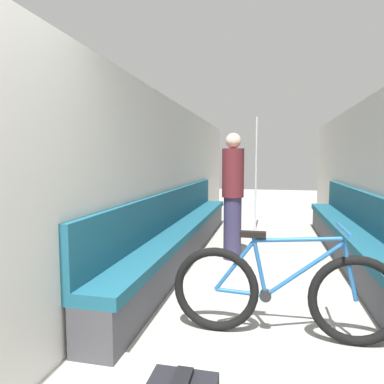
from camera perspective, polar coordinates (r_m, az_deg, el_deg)
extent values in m
cube|color=beige|center=(4.82, -4.41, 2.21)|extent=(0.10, 10.11, 2.23)
cube|color=beige|center=(4.80, 28.83, 1.55)|extent=(0.10, 10.11, 2.23)
cube|color=#3D3D42|center=(4.97, -1.21, -8.45)|extent=(0.34, 5.40, 0.38)
cube|color=#195166|center=(4.92, -1.22, -5.73)|extent=(0.40, 5.40, 0.10)
cube|color=#195166|center=(4.92, -3.12, -2.37)|extent=(0.07, 5.40, 0.47)
cube|color=#3D3D42|center=(4.96, 25.21, -9.01)|extent=(0.34, 5.40, 0.38)
cube|color=#195166|center=(4.91, 25.32, -6.29)|extent=(0.40, 5.40, 0.10)
cube|color=#195166|center=(4.90, 27.36, -2.99)|extent=(0.07, 5.40, 0.47)
torus|color=black|center=(2.86, 3.97, -15.86)|extent=(0.69, 0.07, 0.69)
torus|color=black|center=(2.91, 25.67, -16.03)|extent=(0.69, 0.07, 0.69)
cylinder|color=#1E5693|center=(2.85, 8.04, -16.22)|extent=(0.39, 0.03, 0.05)
cylinder|color=#1E5693|center=(2.78, 7.00, -12.19)|extent=(0.31, 0.03, 0.42)
cylinder|color=#1E5693|center=(2.76, 11.14, -11.85)|extent=(0.14, 0.03, 0.49)
cylinder|color=#1E5693|center=(2.78, 18.04, -12.30)|extent=(0.57, 0.03, 0.47)
cylinder|color=#1E5693|center=(2.71, 17.08, -7.60)|extent=(0.66, 0.03, 0.08)
cylinder|color=#1E5693|center=(2.83, 24.80, -11.88)|extent=(0.14, 0.03, 0.45)
cylinder|color=black|center=(2.84, 12.15, -16.50)|extent=(0.09, 0.06, 0.09)
cube|color=black|center=(2.70, 10.12, -6.96)|extent=(0.20, 0.07, 0.04)
cylinder|color=#1E5693|center=(2.74, 23.99, -5.71)|extent=(0.02, 0.46, 0.02)
cylinder|color=gray|center=(6.95, 10.45, -6.10)|extent=(0.08, 0.08, 0.01)
cylinder|color=silver|center=(6.82, 10.61, 2.98)|extent=(0.04, 0.04, 2.21)
cylinder|color=#332D4C|center=(4.80, 6.74, -5.99)|extent=(0.25, 0.25, 0.87)
cylinder|color=#5B1E23|center=(4.71, 6.85, 3.18)|extent=(0.30, 0.30, 0.66)
sphere|color=beige|center=(4.72, 6.91, 8.47)|extent=(0.21, 0.21, 0.21)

